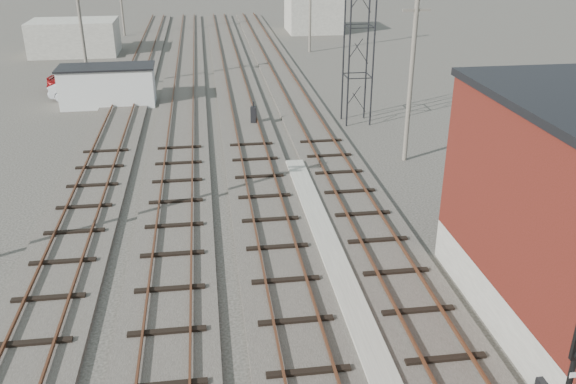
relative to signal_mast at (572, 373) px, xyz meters
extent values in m
plane|color=#282621|center=(-3.70, 51.89, -2.69)|extent=(320.00, 320.00, 0.00)
cube|color=#332D28|center=(-1.20, 30.89, -2.59)|extent=(3.20, 90.00, 0.20)
cube|color=#4C2816|center=(-1.92, 30.89, -2.36)|extent=(0.07, 90.00, 0.12)
cube|color=#4C2816|center=(-0.48, 30.89, -2.36)|extent=(0.07, 90.00, 0.12)
cube|color=#332D28|center=(-5.20, 30.89, -2.59)|extent=(3.20, 90.00, 0.20)
cube|color=#4C2816|center=(-5.92, 30.89, -2.36)|extent=(0.07, 90.00, 0.12)
cube|color=#4C2816|center=(-4.48, 30.89, -2.36)|extent=(0.07, 90.00, 0.12)
cube|color=#332D28|center=(-9.20, 30.89, -2.59)|extent=(3.20, 90.00, 0.20)
cube|color=#4C2816|center=(-9.92, 30.89, -2.36)|extent=(0.07, 90.00, 0.12)
cube|color=#4C2816|center=(-8.48, 30.89, -2.36)|extent=(0.07, 90.00, 0.12)
cube|color=#332D28|center=(-13.20, 30.89, -2.59)|extent=(3.20, 90.00, 0.20)
cube|color=#4C2816|center=(-13.92, 30.89, -2.36)|extent=(0.07, 90.00, 0.12)
cube|color=#4C2816|center=(-12.48, 30.89, -2.36)|extent=(0.07, 90.00, 0.12)
cube|color=gray|center=(-3.20, 5.89, -2.56)|extent=(0.90, 28.00, 0.26)
cylinder|color=black|center=(1.05, 26.14, 4.81)|extent=(0.10, 0.10, 15.00)
cylinder|color=black|center=(2.55, 26.14, 4.81)|extent=(0.10, 0.10, 15.00)
cylinder|color=#595147|center=(-16.20, 36.89, 1.81)|extent=(0.24, 0.24, 9.00)
cylinder|color=#595147|center=(2.80, 19.89, 1.81)|extent=(0.24, 0.24, 9.00)
cube|color=#595147|center=(2.80, 19.89, 5.11)|extent=(1.40, 0.12, 0.12)
cylinder|color=#595147|center=(2.80, 49.89, 1.81)|extent=(0.24, 0.24, 9.00)
cube|color=gray|center=(-19.70, 51.89, -1.09)|extent=(8.00, 5.00, 3.20)
cube|color=gray|center=(5.30, 61.89, -0.69)|extent=(6.00, 6.00, 4.00)
cube|color=white|center=(0.00, -0.05, 0.00)|extent=(0.18, 0.02, 0.13)
cube|color=black|center=(-4.70, 27.06, -2.02)|extent=(0.40, 0.40, 1.11)
cylinder|color=black|center=(-4.70, 27.06, -1.30)|extent=(0.09, 0.09, 0.33)
cube|color=silver|center=(-14.26, 33.13, -1.38)|extent=(6.33, 2.74, 2.62)
cube|color=black|center=(-14.26, 33.13, -0.02)|extent=(6.54, 2.95, 0.13)
imported|color=maroon|center=(-17.08, 37.55, -1.93)|extent=(4.64, 2.43, 1.51)
imported|color=#AEB1B7|center=(-16.30, 34.45, -1.94)|extent=(4.78, 3.02, 1.49)
imported|color=gray|center=(-16.68, 41.87, -2.09)|extent=(4.45, 2.86, 1.20)
camera|label=1|loc=(-7.64, -9.60, 9.06)|focal=38.00mm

